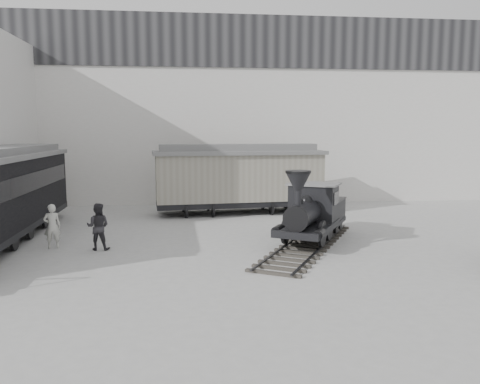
{
  "coord_description": "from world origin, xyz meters",
  "views": [
    {
      "loc": [
        -2.32,
        -13.95,
        4.24
      ],
      "look_at": [
        -0.52,
        3.58,
        2.0
      ],
      "focal_mm": 35.0,
      "sensor_mm": 36.0,
      "label": 1
    }
  ],
  "objects": [
    {
      "name": "visitor_a",
      "position": [
        -7.47,
        3.56,
        0.83
      ],
      "size": [
        0.68,
        0.52,
        1.65
      ],
      "primitive_type": "imported",
      "rotation": [
        0.0,
        0.0,
        3.37
      ],
      "color": "silver",
      "rests_on": "ground"
    },
    {
      "name": "boxcar",
      "position": [
        0.13,
        10.49,
        1.91
      ],
      "size": [
        9.14,
        3.63,
        3.65
      ],
      "rotation": [
        0.0,
        0.0,
        0.1
      ],
      "color": "black",
      "rests_on": "ground"
    },
    {
      "name": "visitor_b",
      "position": [
        -5.75,
        3.15,
        0.86
      ],
      "size": [
        0.9,
        0.73,
        1.72
      ],
      "primitive_type": "imported",
      "rotation": [
        0.0,
        0.0,
        3.04
      ],
      "color": "#2C2B2E",
      "rests_on": "ground"
    },
    {
      "name": "ground",
      "position": [
        0.0,
        0.0,
        0.0
      ],
      "size": [
        90.0,
        90.0,
        0.0
      ],
      "primitive_type": "plane",
      "color": "#9E9E9B"
    },
    {
      "name": "north_wall",
      "position": [
        0.0,
        14.98,
        5.55
      ],
      "size": [
        34.0,
        2.51,
        11.0
      ],
      "color": "silver",
      "rests_on": "ground"
    },
    {
      "name": "locomotive",
      "position": [
        2.23,
        3.41,
        1.06
      ],
      "size": [
        5.49,
        7.97,
        2.87
      ],
      "rotation": [
        0.0,
        0.0,
        -0.51
      ],
      "color": "black",
      "rests_on": "ground"
    }
  ]
}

